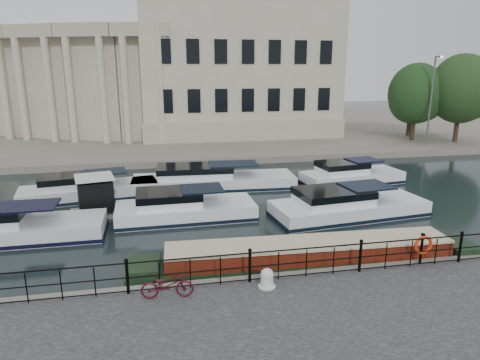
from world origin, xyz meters
name	(u,v)px	position (x,y,z in m)	size (l,w,h in m)	color
ground_plane	(237,267)	(0.00, 0.00, 0.00)	(160.00, 160.00, 0.00)	black
far_bank	(179,128)	(0.00, 39.00, 0.28)	(120.00, 42.00, 0.55)	#6B665B
railing	(250,264)	(0.00, -2.25, 1.20)	(24.14, 0.14, 1.22)	black
civic_building	(170,73)	(-1.00, 34.71, 7.04)	(53.55, 31.84, 16.85)	#ADA38C
lamp_posts	(468,98)	(26.00, 20.70, 4.80)	(8.24, 1.55, 8.07)	#59595B
bicycle	(167,285)	(-2.77, -2.76, 0.98)	(0.58, 1.65, 0.87)	#430C17
mooring_bollard	(267,278)	(0.48, -2.69, 0.86)	(0.58, 0.58, 0.65)	silver
life_ring_post	(423,245)	(6.50, -2.17, 1.29)	(0.73, 0.19, 1.19)	black
narrowboat	(309,261)	(2.67, -0.79, 0.37)	(13.73, 2.41, 1.51)	black
harbour_hut	(96,197)	(-6.18, 7.59, 0.95)	(2.97, 2.64, 2.16)	#6B665B
cabin_cruisers	(203,199)	(-0.45, 8.15, 0.37)	(27.67, 10.33, 1.99)	silver
trees	(437,95)	(24.30, 22.90, 5.03)	(9.18, 9.22, 8.39)	black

